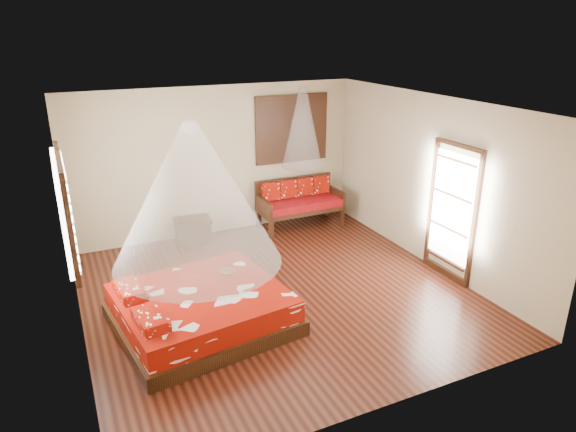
% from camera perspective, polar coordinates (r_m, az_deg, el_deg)
% --- Properties ---
extents(room, '(5.54, 5.54, 2.84)m').
position_cam_1_polar(room, '(7.29, -1.31, 1.18)').
color(room, black).
rests_on(room, ground).
extents(bed, '(2.40, 2.22, 0.64)m').
position_cam_1_polar(bed, '(7.04, -9.69, -10.18)').
color(bed, black).
rests_on(bed, floor).
extents(daybed, '(1.66, 0.74, 0.94)m').
position_cam_1_polar(daybed, '(10.22, 1.22, 1.72)').
color(daybed, black).
rests_on(daybed, floor).
extents(storage_chest, '(0.70, 0.54, 0.45)m').
position_cam_1_polar(storage_chest, '(9.69, -10.50, -1.54)').
color(storage_chest, black).
rests_on(storage_chest, floor).
extents(shutter_panel, '(1.52, 0.06, 1.32)m').
position_cam_1_polar(shutter_panel, '(10.17, 0.42, 9.67)').
color(shutter_panel, black).
rests_on(shutter_panel, wall_back).
extents(window_left, '(0.10, 1.74, 1.34)m').
position_cam_1_polar(window_left, '(6.83, -23.33, 0.79)').
color(window_left, black).
rests_on(window_left, wall_left).
extents(glazed_door, '(0.08, 1.02, 2.16)m').
position_cam_1_polar(glazed_door, '(8.37, 17.73, 0.36)').
color(glazed_door, black).
rests_on(glazed_door, floor).
extents(wine_tray, '(0.24, 0.24, 0.19)m').
position_cam_1_polar(wine_tray, '(7.37, -6.76, -5.89)').
color(wine_tray, brown).
rests_on(wine_tray, bed).
extents(mosquito_net_main, '(2.13, 2.13, 1.80)m').
position_cam_1_polar(mosquito_net_main, '(6.39, -10.37, 2.30)').
color(mosquito_net_main, white).
rests_on(mosquito_net_main, ceiling).
extents(mosquito_net_daybed, '(0.77, 0.77, 1.50)m').
position_cam_1_polar(mosquito_net_daybed, '(9.74, 1.62, 9.78)').
color(mosquito_net_daybed, white).
rests_on(mosquito_net_daybed, ceiling).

